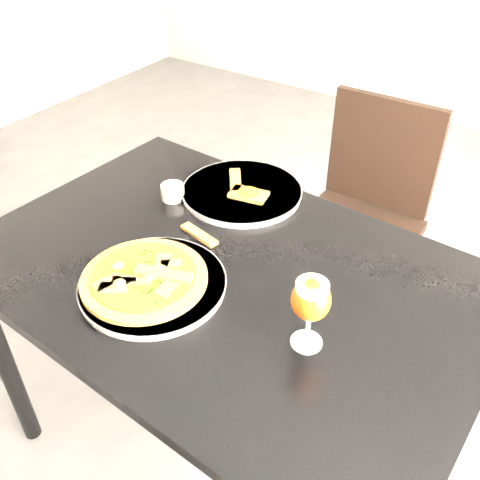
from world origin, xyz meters
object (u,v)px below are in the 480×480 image
Objects in this scene: chair_far at (361,215)px; pizza at (145,277)px; beer_glass at (311,300)px; dining_table at (224,296)px.

pizza is (-0.16, -0.92, 0.30)m from chair_far.
chair_far is 0.97m from beer_glass.
chair_far reaches higher than dining_table.
beer_glass is (0.38, 0.05, 0.09)m from pizza.
chair_far is at bearing 104.28° from beer_glass.
chair_far is 5.44× the size of beer_glass.
dining_table is 1.43× the size of chair_far.
beer_glass is at bearing -16.44° from dining_table.
dining_table is 7.76× the size of beer_glass.
pizza is (-0.11, -0.15, 0.12)m from dining_table.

